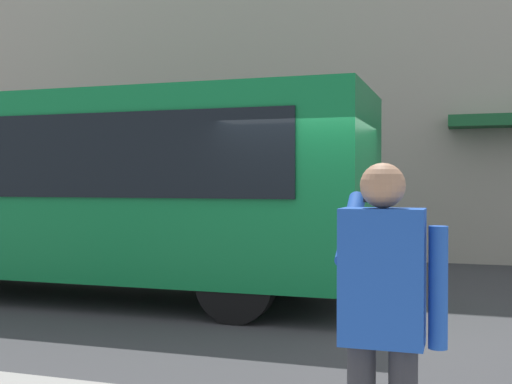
# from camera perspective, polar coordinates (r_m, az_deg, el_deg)

# --- Properties ---
(ground_plane) EXTENTS (60.00, 60.00, 0.00)m
(ground_plane) POSITION_cam_1_polar(r_m,az_deg,el_deg) (8.34, 6.59, -11.25)
(ground_plane) COLOR #38383A
(red_bus) EXTENTS (9.05, 2.54, 3.08)m
(red_bus) POSITION_cam_1_polar(r_m,az_deg,el_deg) (10.29, -15.73, 0.48)
(red_bus) COLOR #0F7238
(red_bus) RESTS_ON ground_plane
(pedestrian_photographer) EXTENTS (0.53, 0.52, 1.70)m
(pedestrian_photographer) POSITION_cam_1_polar(r_m,az_deg,el_deg) (3.22, 11.22, -10.14)
(pedestrian_photographer) COLOR #2D2D33
(pedestrian_photographer) RESTS_ON sidewalk_curb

